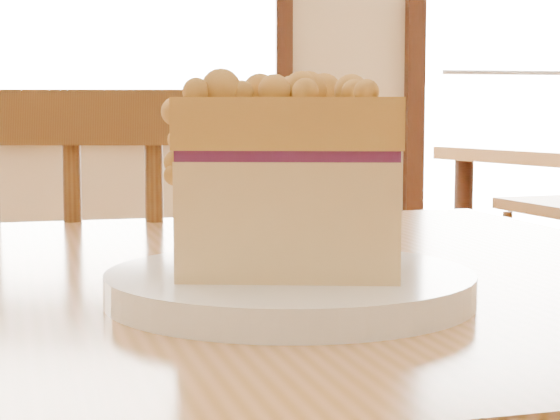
% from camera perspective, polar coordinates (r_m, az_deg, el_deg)
% --- Properties ---
extents(entry_door, '(1.08, 0.06, 2.29)m').
position_cam_1_polar(entry_door, '(5.07, 13.31, 9.52)').
color(entry_door, white).
rests_on(entry_door, ground).
extents(plate, '(0.23, 0.23, 0.02)m').
position_cam_1_polar(plate, '(0.61, 0.58, -4.59)').
color(plate, white).
rests_on(plate, cafe_table_main).
extents(cake_slice, '(0.16, 0.13, 0.12)m').
position_cam_1_polar(cake_slice, '(0.60, 0.52, 1.96)').
color(cake_slice, tan).
rests_on(cake_slice, plate).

